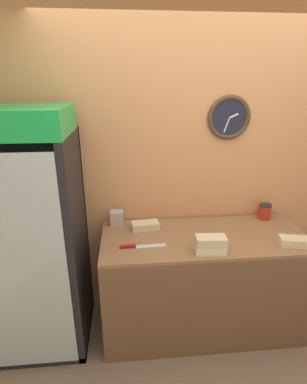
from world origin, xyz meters
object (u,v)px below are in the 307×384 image
object	(u,v)px
napkin_dispenser	(117,218)
beverage_cooler	(29,223)
sandwich_stack_middle	(211,241)
condiment_jar	(265,212)
sandwich_stack_bottom	(210,249)
sandwich_flat_left	(145,226)
sandwich_flat_right	(294,242)
chefs_knife	(136,246)

from	to	relation	value
napkin_dispenser	beverage_cooler	bearing A→B (deg)	-161.43
sandwich_stack_middle	napkin_dispenser	size ratio (longest dim) A/B	1.83
condiment_jar	napkin_dispenser	world-z (taller)	condiment_jar
sandwich_stack_bottom	napkin_dispenser	bearing A→B (deg)	142.62
beverage_cooler	napkin_dispenser	world-z (taller)	beverage_cooler
sandwich_stack_bottom	sandwich_stack_middle	world-z (taller)	sandwich_stack_middle
sandwich_stack_middle	sandwich_flat_left	bearing A→B (deg)	137.14
beverage_cooler	sandwich_flat_left	bearing A→B (deg)	7.07
condiment_jar	napkin_dispenser	xyz separation A→B (m)	(-1.30, 0.01, -0.01)
sandwich_flat_right	napkin_dispenser	xyz separation A→B (m)	(-1.32, 0.48, 0.03)
beverage_cooler	sandwich_stack_bottom	distance (m)	1.36
sandwich_flat_left	napkin_dispenser	xyz separation A→B (m)	(-0.24, 0.11, 0.03)
beverage_cooler	chefs_knife	distance (m)	0.83
sandwich_stack_bottom	beverage_cooler	bearing A→B (deg)	167.35
beverage_cooler	sandwich_flat_right	size ratio (longest dim) A/B	8.49
beverage_cooler	sandwich_stack_middle	size ratio (longest dim) A/B	8.58
sandwich_stack_middle	sandwich_stack_bottom	bearing A→B (deg)	0.00
sandwich_flat_right	napkin_dispenser	bearing A→B (deg)	159.94
sandwich_stack_bottom	chefs_knife	size ratio (longest dim) A/B	0.64
beverage_cooler	sandwich_flat_left	distance (m)	0.90
sandwich_stack_middle	condiment_jar	bearing A→B (deg)	38.81
sandwich_flat_left	chefs_knife	size ratio (longest dim) A/B	0.69
sandwich_flat_right	condiment_jar	distance (m)	0.47
beverage_cooler	chefs_knife	world-z (taller)	beverage_cooler
sandwich_flat_left	chefs_knife	world-z (taller)	sandwich_flat_left
condiment_jar	napkin_dispenser	bearing A→B (deg)	179.57
sandwich_stack_bottom	sandwich_stack_middle	bearing A→B (deg)	0.00
sandwich_stack_bottom	sandwich_flat_left	bearing A→B (deg)	137.14
sandwich_flat_left	napkin_dispenser	size ratio (longest dim) A/B	1.95
sandwich_stack_bottom	sandwich_flat_left	xyz separation A→B (m)	(-0.44, 0.41, -0.00)
chefs_knife	condiment_jar	bearing A→B (deg)	18.45
chefs_knife	napkin_dispenser	xyz separation A→B (m)	(-0.15, 0.39, 0.05)
sandwich_flat_left	chefs_knife	distance (m)	0.30
beverage_cooler	sandwich_stack_bottom	xyz separation A→B (m)	(1.32, -0.30, -0.12)
beverage_cooler	condiment_jar	world-z (taller)	beverage_cooler
sandwich_flat_left	beverage_cooler	bearing A→B (deg)	-172.93
sandwich_flat_right	chefs_knife	world-z (taller)	sandwich_flat_right
sandwich_flat_right	chefs_knife	distance (m)	1.17
sandwich_flat_right	chefs_knife	xyz separation A→B (m)	(-1.16, 0.09, -0.02)
sandwich_stack_middle	napkin_dispenser	distance (m)	0.85
sandwich_flat_right	sandwich_stack_middle	bearing A→B (deg)	-176.91
beverage_cooler	napkin_dispenser	distance (m)	0.69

